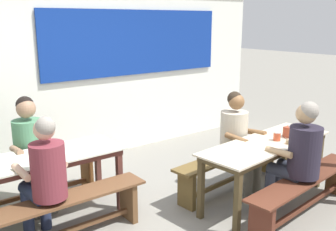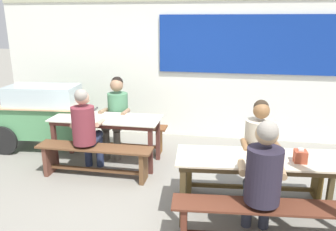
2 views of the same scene
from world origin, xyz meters
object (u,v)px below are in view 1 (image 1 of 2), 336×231
bench_near_back (231,164)px  person_center_facing (31,145)px  dining_table_near (267,148)px  bench_far_front (66,212)px  condiment_jar (277,136)px  person_right_near_table (238,135)px  tissue_box (290,132)px  bench_near_front (305,190)px  person_left_back_turned (45,173)px  bench_far_back (30,179)px  dining_table_far (44,163)px  person_near_front (299,153)px

bench_near_back → person_center_facing: 2.41m
dining_table_near → bench_near_back: dining_table_near is taller
bench_far_front → bench_near_back: same height
bench_far_front → condiment_jar: bearing=-15.7°
bench_far_front → person_right_near_table: person_right_near_table is taller
condiment_jar → person_right_near_table: bearing=105.2°
person_center_facing → tissue_box: person_center_facing is taller
bench_near_front → dining_table_near: bearing=95.2°
tissue_box → condiment_jar: size_ratio=1.38×
dining_table_near → person_left_back_turned: person_left_back_turned is taller
person_left_back_turned → bench_near_front: bearing=-26.7°
bench_far_back → condiment_jar: size_ratio=15.40×
bench_far_back → person_center_facing: (0.02, -0.07, 0.42)m
dining_table_far → bench_far_back: size_ratio=0.99×
bench_near_front → tissue_box: 0.74m
bench_far_front → bench_near_back: (2.14, -0.12, 0.01)m
bench_far_front → person_center_facing: size_ratio=1.29×
dining_table_far → bench_far_front: 0.61m
condiment_jar → person_near_front: bearing=-113.1°
person_center_facing → person_right_near_table: person_center_facing is taller
bench_far_front → bench_near_front: size_ratio=0.87×
bench_far_back → bench_near_front: (2.23, -2.13, -0.00)m
person_near_front → condiment_jar: person_near_front is taller
person_center_facing → condiment_jar: size_ratio=11.84×
bench_far_front → bench_near_front: 2.50m
tissue_box → person_near_front: bearing=-136.0°
person_left_back_turned → condiment_jar: size_ratio=11.83×
bench_far_front → tissue_box: size_ratio=11.01×
bench_near_back → tissue_box: (0.41, -0.55, 0.48)m
tissue_box → condiment_jar: tissue_box is taller
bench_far_front → condiment_jar: condiment_jar is taller
dining_table_far → tissue_box: 2.81m
person_right_near_table → person_left_back_turned: 2.34m
dining_table_far → bench_near_front: dining_table_far is taller
dining_table_far → bench_near_back: size_ratio=0.89×
dining_table_near → person_left_back_turned: (-2.33, 0.69, 0.06)m
dining_table_far → bench_far_back: dining_table_far is taller
dining_table_near → condiment_jar: (0.13, -0.03, 0.13)m
bench_near_front → bench_near_back: bearing=95.2°
bench_near_back → tissue_box: tissue_box is taller
bench_near_back → tissue_box: 0.84m
dining_table_far → bench_far_back: 0.61m
bench_near_front → bench_far_front: bearing=153.4°
person_right_near_table → person_left_back_turned: person_left_back_turned is taller
tissue_box → person_left_back_turned: bearing=164.5°
bench_far_front → condiment_jar: (2.32, -0.65, 0.48)m
bench_far_front → person_center_facing: person_center_facing is taller
tissue_box → condiment_jar: bearing=176.0°
dining_table_far → person_center_facing: size_ratio=1.29×
bench_near_back → person_near_front: bearing=-90.0°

